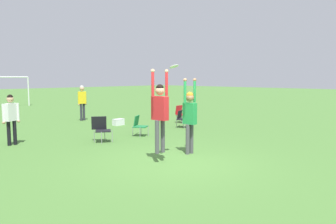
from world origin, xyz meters
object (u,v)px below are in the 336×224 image
(person_defending, at_px, (190,114))
(camping_chair_4, at_px, (180,113))
(frisbee, at_px, (174,66))
(camping_chair_1, at_px, (182,118))
(person_jumping, at_px, (160,108))
(person_spectator_far, at_px, (82,99))
(person_spectator_near, at_px, (11,115))
(camping_chair_3, at_px, (101,127))
(camping_chair_5, at_px, (139,124))
(cooler_box, at_px, (118,122))

(person_defending, bearing_deg, camping_chair_4, 131.73)
(camping_chair_4, bearing_deg, person_defending, 42.80)
(frisbee, bearing_deg, camping_chair_1, 39.11)
(person_jumping, xyz_separation_m, person_spectator_far, (3.17, 9.06, -0.33))
(person_spectator_near, bearing_deg, person_spectator_far, 10.66)
(person_spectator_near, bearing_deg, camping_chair_3, -61.15)
(camping_chair_5, bearing_deg, person_spectator_far, -131.14)
(person_defending, xyz_separation_m, camping_chair_5, (0.94, 3.41, -0.77))
(person_spectator_far, height_order, cooler_box, person_spectator_far)
(camping_chair_5, relative_size, cooler_box, 1.52)
(frisbee, bearing_deg, camping_chair_3, 89.63)
(camping_chair_4, bearing_deg, camping_chair_3, 11.00)
(frisbee, relative_size, cooler_box, 0.50)
(person_defending, bearing_deg, camping_chair_1, 131.56)
(frisbee, relative_size, camping_chair_3, 0.29)
(person_defending, relative_size, person_spectator_far, 1.22)
(person_defending, xyz_separation_m, person_spectator_near, (-3.23, 5.16, -0.18))
(camping_chair_1, height_order, person_spectator_near, person_spectator_near)
(person_defending, xyz_separation_m, camping_chair_3, (-0.78, 3.46, -0.71))
(camping_chair_3, bearing_deg, camping_chair_4, -133.08)
(camping_chair_4, distance_m, camping_chair_5, 4.10)
(person_spectator_far, bearing_deg, camping_chair_3, -99.93)
(person_defending, distance_m, person_spectator_near, 6.09)
(camping_chair_3, distance_m, camping_chair_4, 5.75)
(camping_chair_1, xyz_separation_m, camping_chair_5, (-2.82, -0.21, 0.01))
(person_jumping, distance_m, camping_chair_5, 4.25)
(frisbee, xyz_separation_m, camping_chair_1, (4.56, 3.71, -2.15))
(person_defending, height_order, camping_chair_3, person_defending)
(camping_chair_5, distance_m, cooler_box, 3.11)
(camping_chair_1, bearing_deg, person_spectator_far, -94.11)
(camping_chair_3, relative_size, camping_chair_4, 1.03)
(camping_chair_5, relative_size, person_spectator_near, 0.46)
(camping_chair_3, height_order, person_spectator_near, person_spectator_near)
(person_spectator_near, distance_m, person_spectator_far, 6.39)
(person_defending, relative_size, camping_chair_3, 2.51)
(person_spectator_near, bearing_deg, frisbee, -91.65)
(camping_chair_5, bearing_deg, person_spectator_near, -54.54)
(person_defending, relative_size, camping_chair_4, 2.58)
(camping_chair_1, height_order, camping_chair_4, camping_chair_4)
(person_defending, bearing_deg, person_spectator_near, -150.25)
(camping_chair_1, distance_m, person_spectator_far, 5.76)
(frisbee, distance_m, camping_chair_4, 7.68)
(camping_chair_1, height_order, person_spectator_far, person_spectator_far)
(person_defending, distance_m, camping_chair_4, 6.77)
(camping_chair_3, bearing_deg, camping_chair_5, -147.12)
(camping_chair_3, height_order, cooler_box, camping_chair_3)
(camping_chair_5, bearing_deg, frisbee, 31.73)
(person_jumping, relative_size, camping_chair_3, 2.50)
(camping_chair_1, bearing_deg, person_spectator_near, -35.90)
(camping_chair_1, height_order, cooler_box, camping_chair_1)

